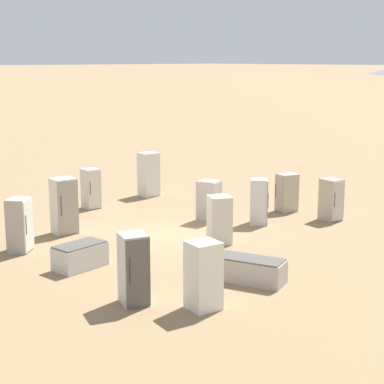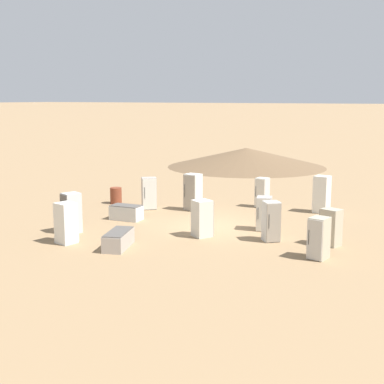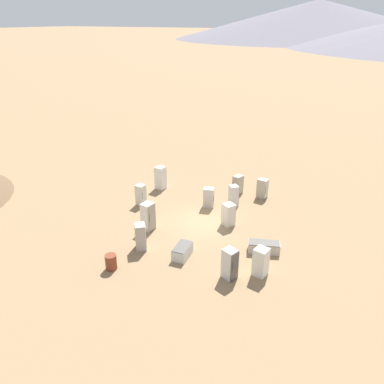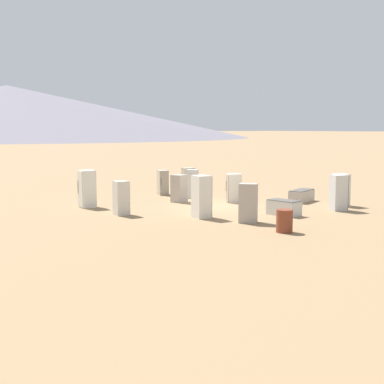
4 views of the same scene
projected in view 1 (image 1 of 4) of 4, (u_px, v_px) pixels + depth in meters
name	position (u px, v px, depth m)	size (l,w,h in m)	color
ground_plane	(173.00, 235.00, 21.04)	(1000.00, 1000.00, 0.00)	#937551
discarded_fridge_0	(209.00, 201.00, 22.83)	(0.89, 0.82, 1.45)	#A89E93
discarded_fridge_1	(259.00, 202.00, 22.34)	(0.84, 0.84, 1.60)	silver
discarded_fridge_2	(64.00, 206.00, 21.12)	(0.75, 0.81, 1.85)	silver
discarded_fridge_3	(91.00, 189.00, 24.74)	(0.66, 0.63, 1.54)	beige
discarded_fridge_4	(149.00, 174.00, 26.94)	(0.79, 0.76, 1.83)	silver
discarded_fridge_5	(134.00, 269.00, 15.03)	(0.87, 0.80, 1.70)	silver
discarded_fridge_6	(250.00, 270.00, 16.61)	(1.95, 1.31, 0.64)	#A89E93
discarded_fridge_7	(219.00, 220.00, 20.01)	(0.94, 0.92, 1.51)	beige
discarded_fridge_8	(203.00, 275.00, 14.72)	(0.80, 0.79, 1.61)	silver
discarded_fridge_9	(80.00, 256.00, 17.72)	(0.91, 1.51, 0.69)	silver
discarded_fridge_10	(287.00, 193.00, 24.22)	(0.74, 0.87, 1.44)	#B2A88E
discarded_fridge_11	(20.00, 225.00, 19.14)	(0.92, 0.93, 1.63)	#A89E93
discarded_fridge_12	(331.00, 200.00, 22.91)	(0.79, 0.69, 1.49)	#B2A88E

